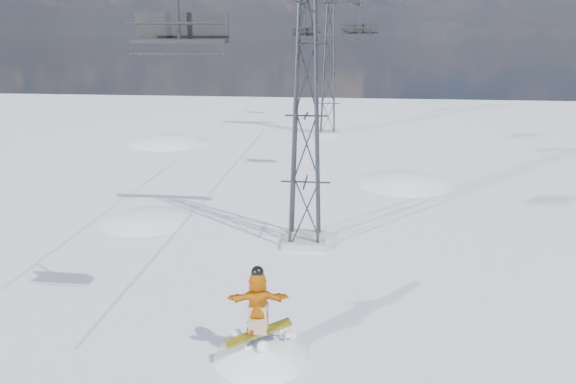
% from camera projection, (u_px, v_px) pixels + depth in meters
% --- Properties ---
extents(ground, '(120.00, 120.00, 0.00)m').
position_uv_depth(ground, '(254.00, 352.00, 14.54)').
color(ground, white).
rests_on(ground, ground).
extents(snow_terrain, '(39.00, 37.00, 22.00)m').
position_uv_depth(snow_terrain, '(243.00, 290.00, 38.05)').
color(snow_terrain, white).
rests_on(snow_terrain, ground).
extents(lift_tower_near, '(5.20, 1.80, 11.43)m').
position_uv_depth(lift_tower_near, '(306.00, 117.00, 20.42)').
color(lift_tower_near, '#999999').
rests_on(lift_tower_near, ground).
extents(lift_tower_far, '(5.20, 1.80, 11.43)m').
position_uv_depth(lift_tower_far, '(329.00, 72.00, 44.15)').
color(lift_tower_far, '#999999').
rests_on(lift_tower_far, ground).
extents(lift_chair_near, '(2.16, 0.62, 2.68)m').
position_uv_depth(lift_chair_near, '(180.00, 30.00, 11.51)').
color(lift_chair_near, black).
rests_on(lift_chair_near, ground).
extents(lift_chair_mid, '(2.08, 0.60, 2.58)m').
position_uv_depth(lift_chair_mid, '(360.00, 30.00, 28.83)').
color(lift_chair_mid, black).
rests_on(lift_chair_mid, ground).
extents(lift_chair_far, '(2.22, 0.64, 2.75)m').
position_uv_depth(lift_chair_far, '(305.00, 33.00, 44.60)').
color(lift_chair_far, black).
rests_on(lift_chair_far, ground).
extents(lift_chair_extra, '(2.02, 0.58, 2.51)m').
position_uv_depth(lift_chair_extra, '(310.00, 31.00, 51.03)').
color(lift_chair_extra, black).
rests_on(lift_chair_extra, ground).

